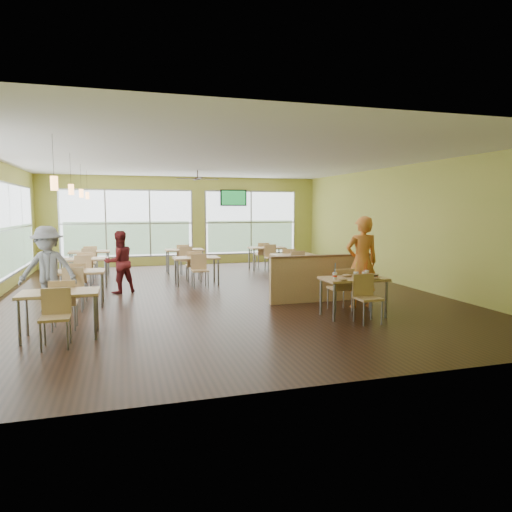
{
  "coord_description": "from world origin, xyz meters",
  "views": [
    {
      "loc": [
        -2.21,
        -10.72,
        2.07
      ],
      "look_at": [
        0.76,
        -0.61,
        0.96
      ],
      "focal_mm": 32.0,
      "sensor_mm": 36.0,
      "label": 1
    }
  ],
  "objects_px": {
    "main_table": "(353,284)",
    "food_basket": "(372,275)",
    "half_wall_divider": "(322,278)",
    "man_plaid": "(362,262)"
  },
  "relations": [
    {
      "from": "main_table",
      "to": "food_basket",
      "type": "xyz_separation_m",
      "value": [
        0.38,
        -0.04,
        0.15
      ]
    },
    {
      "from": "half_wall_divider",
      "to": "man_plaid",
      "type": "height_order",
      "value": "man_plaid"
    },
    {
      "from": "half_wall_divider",
      "to": "food_basket",
      "type": "distance_m",
      "value": 1.56
    },
    {
      "from": "half_wall_divider",
      "to": "food_basket",
      "type": "xyz_separation_m",
      "value": [
        0.38,
        -1.49,
        0.26
      ]
    },
    {
      "from": "main_table",
      "to": "food_basket",
      "type": "bearing_deg",
      "value": -5.48
    },
    {
      "from": "main_table",
      "to": "man_plaid",
      "type": "bearing_deg",
      "value": 50.43
    },
    {
      "from": "main_table",
      "to": "man_plaid",
      "type": "xyz_separation_m",
      "value": [
        0.53,
        0.64,
        0.32
      ]
    },
    {
      "from": "man_plaid",
      "to": "food_basket",
      "type": "distance_m",
      "value": 0.72
    },
    {
      "from": "main_table",
      "to": "half_wall_divider",
      "type": "relative_size",
      "value": 0.63
    },
    {
      "from": "man_plaid",
      "to": "food_basket",
      "type": "height_order",
      "value": "man_plaid"
    }
  ]
}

